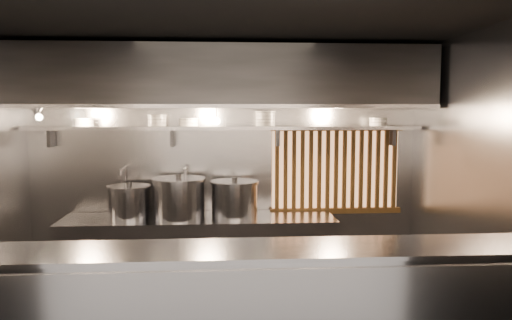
{
  "coord_description": "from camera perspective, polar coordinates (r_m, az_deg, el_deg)",
  "views": [
    {
      "loc": [
        -0.04,
        -4.32,
        2.08
      ],
      "look_at": [
        0.29,
        0.55,
        1.59
      ],
      "focal_mm": 35.0,
      "sensor_mm": 36.0,
      "label": 1
    }
  ],
  "objects": [
    {
      "name": "stock_pot_right",
      "position": [
        5.56,
        -2.46,
        -4.42
      ],
      "size": [
        0.69,
        0.69,
        0.44
      ],
      "rotation": [
        0.0,
        0.0,
        0.37
      ],
      "color": "#9C9CA1",
      "rests_on": "cooking_bench"
    },
    {
      "name": "wall_back",
      "position": [
        5.86,
        -3.5,
        -0.96
      ],
      "size": [
        4.5,
        0.0,
        4.5
      ],
      "primitive_type": "plane",
      "rotation": [
        1.57,
        0.0,
        0.0
      ],
      "color": "gray",
      "rests_on": "floor"
    },
    {
      "name": "stock_pot_left",
      "position": [
        5.65,
        -14.29,
        -4.64
      ],
      "size": [
        0.63,
        0.63,
        0.4
      ],
      "rotation": [
        0.0,
        0.0,
        0.43
      ],
      "color": "#9C9CA1",
      "rests_on": "cooking_bench"
    },
    {
      "name": "wood_screen",
      "position": [
        5.97,
        9.09,
        -1.09
      ],
      "size": [
        1.56,
        0.09,
        1.04
      ],
      "color": "#FFB172",
      "rests_on": "wall_back"
    },
    {
      "name": "bowl_stack_3",
      "position": [
        5.66,
        1.06,
        4.75
      ],
      "size": [
        0.23,
        0.23,
        0.17
      ],
      "color": "silver",
      "rests_on": "bowl_shelf"
    },
    {
      "name": "bowl_stack_2",
      "position": [
        5.66,
        -7.69,
        4.32
      ],
      "size": [
        0.23,
        0.23,
        0.09
      ],
      "color": "silver",
      "rests_on": "bowl_shelf"
    },
    {
      "name": "stock_pot_mid",
      "position": [
        5.54,
        -8.82,
        -4.3
      ],
      "size": [
        0.69,
        0.69,
        0.48
      ],
      "rotation": [
        0.0,
        0.0,
        -0.18
      ],
      "color": "#9C9CA1",
      "rests_on": "cooking_bench"
    },
    {
      "name": "bowl_stack_4",
      "position": [
        5.92,
        13.78,
        4.27
      ],
      "size": [
        0.21,
        0.21,
        0.09
      ],
      "color": "silver",
      "rests_on": "bowl_shelf"
    },
    {
      "name": "bowl_stack_0",
      "position": [
        5.85,
        -19.03,
        4.1
      ],
      "size": [
        0.22,
        0.22,
        0.09
      ],
      "color": "silver",
      "rests_on": "bowl_shelf"
    },
    {
      "name": "heat_lamp",
      "position": [
        5.5,
        -23.77,
        5.1
      ],
      "size": [
        0.25,
        0.35,
        0.2
      ],
      "color": "#9C9CA1",
      "rests_on": "exhaust_hood"
    },
    {
      "name": "faucet_right",
      "position": [
        5.76,
        -7.97,
        -2.06
      ],
      "size": [
        0.04,
        0.3,
        0.5
      ],
      "color": "silver",
      "rests_on": "wall_back"
    },
    {
      "name": "bowl_shelf",
      "position": [
        5.65,
        -3.52,
        3.68
      ],
      "size": [
        4.4,
        0.34,
        0.04
      ],
      "primitive_type": "cube",
      "color": "#9C9CA1",
      "rests_on": "wall_back"
    },
    {
      "name": "wall_right",
      "position": [
        4.94,
        23.78,
        -2.69
      ],
      "size": [
        0.0,
        3.0,
        3.0
      ],
      "primitive_type": "plane",
      "rotation": [
        1.57,
        0.0,
        -1.57
      ],
      "color": "gray",
      "rests_on": "floor"
    },
    {
      "name": "cooking_bench",
      "position": [
        5.7,
        -6.49,
        -10.95
      ],
      "size": [
        3.0,
        0.7,
        0.9
      ],
      "primitive_type": "cube",
      "color": "#9C9CA1",
      "rests_on": "floor"
    },
    {
      "name": "exhaust_hood",
      "position": [
        5.43,
        -3.54,
        9.34
      ],
      "size": [
        4.4,
        0.81,
        0.65
      ],
      "color": "#2D2D30",
      "rests_on": "ceiling"
    },
    {
      "name": "pendant_bulb",
      "position": [
        5.52,
        -4.55,
        4.47
      ],
      "size": [
        0.09,
        0.09,
        0.19
      ],
      "color": "#2D2D30",
      "rests_on": "exhaust_hood"
    },
    {
      "name": "faucet_left",
      "position": [
        5.85,
        -14.83,
        -2.07
      ],
      "size": [
        0.04,
        0.3,
        0.5
      ],
      "color": "silver",
      "rests_on": "wall_back"
    },
    {
      "name": "bowl_stack_1",
      "position": [
        5.69,
        -11.23,
        4.46
      ],
      "size": [
        0.22,
        0.22,
        0.13
      ],
      "color": "silver",
      "rests_on": "bowl_shelf"
    },
    {
      "name": "ceiling",
      "position": [
        4.38,
        -3.47,
        15.16
      ],
      "size": [
        4.5,
        4.5,
        0.0
      ],
      "primitive_type": "plane",
      "rotation": [
        3.14,
        0.0,
        0.0
      ],
      "color": "black",
      "rests_on": "wall_back"
    }
  ]
}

